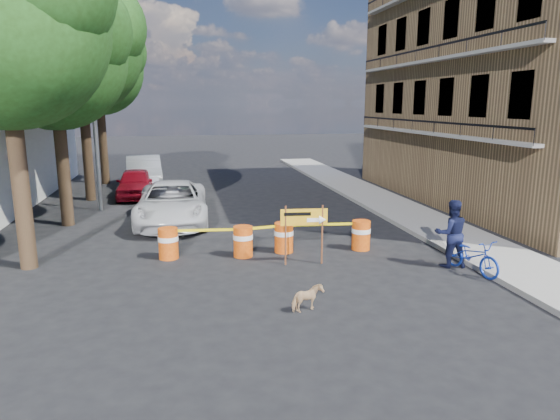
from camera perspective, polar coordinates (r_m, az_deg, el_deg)
name	(u,v)px	position (r m, az deg, el deg)	size (l,w,h in m)	color
ground	(288,276)	(13.10, 0.98, -7.50)	(120.00, 120.00, 0.00)	black
sidewalk_east	(408,214)	(20.56, 14.43, -0.43)	(2.40, 40.00, 0.15)	gray
apartment_building	(519,66)	(24.88, 25.65, 14.63)	(8.00, 16.00, 12.00)	#95744C
tree_near	(6,22)	(14.78, -28.87, 18.31)	(5.46, 5.20, 9.15)	#332316
tree_mid_a	(55,56)	(19.56, -24.33, 15.78)	(5.25, 5.00, 8.68)	#332316
tree_mid_b	(81,49)	(24.52, -21.83, 16.68)	(5.67, 5.40, 9.62)	#332316
tree_far	(99,69)	(29.41, -20.00, 14.93)	(5.04, 4.80, 8.84)	#332316
streetlamp	(95,104)	(21.81, -20.41, 11.30)	(1.25, 0.18, 8.00)	gray
barrel_far_left	(168,243)	(14.72, -12.65, -3.67)	(0.58, 0.58, 0.90)	#C43D0B
barrel_mid_left	(243,241)	(14.59, -4.25, -3.54)	(0.58, 0.58, 0.90)	#C43D0B
barrel_mid_right	(284,237)	(14.98, 0.44, -3.09)	(0.58, 0.58, 0.90)	#C43D0B
barrel_far_right	(361,234)	(15.45, 9.24, -2.78)	(0.58, 0.58, 0.90)	#C43D0B
detour_sign	(310,222)	(13.70, 3.40, -1.35)	(1.30, 0.27, 1.67)	#592D19
pedestrian	(451,233)	(14.33, 18.98, -2.55)	(0.91, 0.71, 1.86)	#111533
bicycle	(473,240)	(14.00, 21.20, -3.18)	(0.63, 0.95, 1.81)	#1432AA
dog	(307,298)	(10.88, 3.14, -10.05)	(0.32, 0.70, 0.59)	tan
suv_white	(172,203)	(19.00, -12.23, 0.79)	(2.53, 5.49, 1.53)	silver
sedan_red	(135,183)	(24.74, -16.21, 2.97)	(1.61, 4.01, 1.36)	maroon
sedan_silver	(144,171)	(27.77, -15.29, 4.27)	(1.75, 5.02, 1.66)	silver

